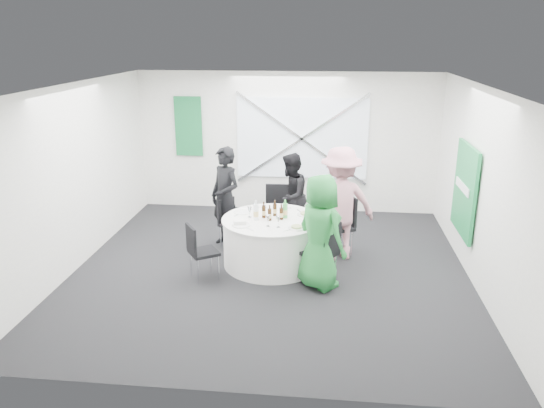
# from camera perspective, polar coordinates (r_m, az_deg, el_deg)

# --- Properties ---
(floor) EXTENTS (6.00, 6.00, 0.00)m
(floor) POSITION_cam_1_polar(r_m,az_deg,el_deg) (8.30, -0.15, -7.01)
(floor) COLOR black
(floor) RESTS_ON ground
(ceiling) EXTENTS (6.00, 6.00, 0.00)m
(ceiling) POSITION_cam_1_polar(r_m,az_deg,el_deg) (7.56, -0.17, 12.62)
(ceiling) COLOR white
(ceiling) RESTS_ON wall_back
(wall_back) EXTENTS (6.00, 0.00, 6.00)m
(wall_back) POSITION_cam_1_polar(r_m,az_deg,el_deg) (10.72, 1.62, 6.62)
(wall_back) COLOR silver
(wall_back) RESTS_ON floor
(wall_front) EXTENTS (6.00, 0.00, 6.00)m
(wall_front) POSITION_cam_1_polar(r_m,az_deg,el_deg) (5.02, -3.96, -6.83)
(wall_front) COLOR silver
(wall_front) RESTS_ON floor
(wall_left) EXTENTS (0.00, 6.00, 6.00)m
(wall_left) POSITION_cam_1_polar(r_m,az_deg,el_deg) (8.67, -20.31, 2.77)
(wall_left) COLOR silver
(wall_left) RESTS_ON floor
(wall_right) EXTENTS (0.00, 6.00, 6.00)m
(wall_right) POSITION_cam_1_polar(r_m,az_deg,el_deg) (8.07, 21.54, 1.57)
(wall_right) COLOR silver
(wall_right) RESTS_ON floor
(window_panel) EXTENTS (2.60, 0.03, 1.60)m
(window_panel) POSITION_cam_1_polar(r_m,az_deg,el_deg) (10.65, 3.23, 7.06)
(window_panel) COLOR silver
(window_panel) RESTS_ON wall_back
(window_brace_a) EXTENTS (2.63, 0.05, 1.84)m
(window_brace_a) POSITION_cam_1_polar(r_m,az_deg,el_deg) (10.61, 3.22, 7.02)
(window_brace_a) COLOR silver
(window_brace_a) RESTS_ON window_panel
(window_brace_b) EXTENTS (2.63, 0.05, 1.84)m
(window_brace_b) POSITION_cam_1_polar(r_m,az_deg,el_deg) (10.61, 3.22, 7.02)
(window_brace_b) COLOR silver
(window_brace_b) RESTS_ON window_panel
(green_banner) EXTENTS (0.55, 0.04, 1.20)m
(green_banner) POSITION_cam_1_polar(r_m,az_deg,el_deg) (10.96, -8.98, 8.25)
(green_banner) COLOR #156A38
(green_banner) RESTS_ON wall_back
(green_sign) EXTENTS (0.05, 1.20, 1.40)m
(green_sign) POSITION_cam_1_polar(r_m,az_deg,el_deg) (8.66, 20.02, 1.42)
(green_sign) COLOR #188641
(green_sign) RESTS_ON wall_right
(banquet_table) EXTENTS (1.56, 1.56, 0.76)m
(banquet_table) POSITION_cam_1_polar(r_m,az_deg,el_deg) (8.33, 0.00, -4.06)
(banquet_table) COLOR white
(banquet_table) RESTS_ON floor
(chair_back) EXTENTS (0.45, 0.46, 0.96)m
(chair_back) POSITION_cam_1_polar(r_m,az_deg,el_deg) (9.35, 0.53, -0.38)
(chair_back) COLOR black
(chair_back) RESTS_ON floor
(chair_back_left) EXTENTS (0.54, 0.54, 0.84)m
(chair_back_left) POSITION_cam_1_polar(r_m,az_deg,el_deg) (9.00, -4.52, -1.68)
(chair_back_left) COLOR black
(chair_back_left) RESTS_ON floor
(chair_back_right) EXTENTS (0.61, 0.60, 0.99)m
(chair_back_right) POSITION_cam_1_polar(r_m,az_deg,el_deg) (8.73, 7.61, -1.76)
(chair_back_right) COLOR black
(chair_back_right) RESTS_ON floor
(chair_front_right) EXTENTS (0.60, 0.60, 0.94)m
(chair_front_right) POSITION_cam_1_polar(r_m,az_deg,el_deg) (7.66, 5.70, -4.80)
(chair_front_right) COLOR black
(chair_front_right) RESTS_ON floor
(chair_front_left) EXTENTS (0.54, 0.54, 0.86)m
(chair_front_left) POSITION_cam_1_polar(r_m,az_deg,el_deg) (7.85, -7.90, -4.72)
(chair_front_left) COLOR black
(chair_front_left) RESTS_ON floor
(person_man_back_left) EXTENTS (0.74, 0.72, 1.72)m
(person_man_back_left) POSITION_cam_1_polar(r_m,az_deg,el_deg) (8.98, -5.04, 0.74)
(person_man_back_left) COLOR black
(person_man_back_left) RESTS_ON floor
(person_man_back) EXTENTS (0.53, 0.80, 1.54)m
(person_man_back) POSITION_cam_1_polar(r_m,az_deg,el_deg) (9.29, 2.00, 0.82)
(person_man_back) COLOR black
(person_man_back) RESTS_ON floor
(person_woman_pink) EXTENTS (1.30, 0.93, 1.83)m
(person_woman_pink) POSITION_cam_1_polar(r_m,az_deg,el_deg) (8.48, 7.33, 0.03)
(person_woman_pink) COLOR #CF8695
(person_woman_pink) RESTS_ON floor
(person_woman_green) EXTENTS (0.96, 0.94, 1.67)m
(person_woman_green) POSITION_cam_1_polar(r_m,az_deg,el_deg) (7.48, 5.20, -3.03)
(person_woman_green) COLOR #248437
(person_woman_green) RESTS_ON floor
(plate_back) EXTENTS (0.25, 0.25, 0.01)m
(plate_back) POSITION_cam_1_polar(r_m,az_deg,el_deg) (8.68, 0.48, -0.42)
(plate_back) COLOR white
(plate_back) RESTS_ON banquet_table
(plate_back_left) EXTENTS (0.27, 0.27, 0.01)m
(plate_back_left) POSITION_cam_1_polar(r_m,az_deg,el_deg) (8.49, -3.23, -0.87)
(plate_back_left) COLOR white
(plate_back_left) RESTS_ON banquet_table
(plate_back_right) EXTENTS (0.29, 0.29, 0.04)m
(plate_back_right) POSITION_cam_1_polar(r_m,az_deg,el_deg) (8.38, 3.71, -1.08)
(plate_back_right) COLOR white
(plate_back_right) RESTS_ON banquet_table
(plate_front_right) EXTENTS (0.25, 0.25, 0.04)m
(plate_front_right) POSITION_cam_1_polar(r_m,az_deg,el_deg) (7.80, 2.67, -2.53)
(plate_front_right) COLOR white
(plate_front_right) RESTS_ON banquet_table
(plate_front_left) EXTENTS (0.27, 0.27, 0.01)m
(plate_front_left) POSITION_cam_1_polar(r_m,az_deg,el_deg) (7.92, -3.34, -2.28)
(plate_front_left) COLOR white
(plate_front_left) RESTS_ON banquet_table
(napkin) EXTENTS (0.21, 0.17, 0.05)m
(napkin) POSITION_cam_1_polar(r_m,az_deg,el_deg) (7.95, -3.49, -1.94)
(napkin) COLOR white
(napkin) RESTS_ON plate_front_left
(beer_bottle_a) EXTENTS (0.06, 0.06, 0.26)m
(beer_bottle_a) POSITION_cam_1_polar(r_m,az_deg,el_deg) (8.22, -0.89, -0.83)
(beer_bottle_a) COLOR #341C09
(beer_bottle_a) RESTS_ON banquet_table
(beer_bottle_b) EXTENTS (0.06, 0.06, 0.25)m
(beer_bottle_b) POSITION_cam_1_polar(r_m,az_deg,el_deg) (8.31, 0.30, -0.63)
(beer_bottle_b) COLOR #341C09
(beer_bottle_b) RESTS_ON banquet_table
(beer_bottle_c) EXTENTS (0.06, 0.06, 0.25)m
(beer_bottle_c) POSITION_cam_1_polar(r_m,az_deg,el_deg) (8.14, 1.01, -1.06)
(beer_bottle_c) COLOR #341C09
(beer_bottle_c) RESTS_ON banquet_table
(beer_bottle_d) EXTENTS (0.06, 0.06, 0.25)m
(beer_bottle_d) POSITION_cam_1_polar(r_m,az_deg,el_deg) (8.10, -0.26, -1.15)
(beer_bottle_d) COLOR #341C09
(beer_bottle_d) RESTS_ON banquet_table
(green_water_bottle) EXTENTS (0.08, 0.08, 0.29)m
(green_water_bottle) POSITION_cam_1_polar(r_m,az_deg,el_deg) (8.21, 1.42, -0.74)
(green_water_bottle) COLOR green
(green_water_bottle) RESTS_ON banquet_table
(clear_water_bottle) EXTENTS (0.08, 0.08, 0.31)m
(clear_water_bottle) POSITION_cam_1_polar(r_m,az_deg,el_deg) (8.11, -1.74, -0.91)
(clear_water_bottle) COLOR white
(clear_water_bottle) RESTS_ON banquet_table
(wine_glass_a) EXTENTS (0.07, 0.07, 0.17)m
(wine_glass_a) POSITION_cam_1_polar(r_m,az_deg,el_deg) (8.24, -2.43, -0.59)
(wine_glass_a) COLOR white
(wine_glass_a) RESTS_ON banquet_table
(wine_glass_b) EXTENTS (0.07, 0.07, 0.17)m
(wine_glass_b) POSITION_cam_1_polar(r_m,az_deg,el_deg) (7.84, -0.43, -1.55)
(wine_glass_b) COLOR white
(wine_glass_b) RESTS_ON banquet_table
(wine_glass_c) EXTENTS (0.07, 0.07, 0.17)m
(wine_glass_c) POSITION_cam_1_polar(r_m,az_deg,el_deg) (8.39, -1.86, -0.25)
(wine_glass_c) COLOR white
(wine_glass_c) RESTS_ON banquet_table
(wine_glass_d) EXTENTS (0.07, 0.07, 0.17)m
(wine_glass_d) POSITION_cam_1_polar(r_m,az_deg,el_deg) (7.80, 0.68, -1.66)
(wine_glass_d) COLOR white
(wine_glass_d) RESTS_ON banquet_table
(fork_a) EXTENTS (0.15, 0.02, 0.01)m
(fork_a) POSITION_cam_1_polar(r_m,az_deg,el_deg) (8.70, 1.59, -0.43)
(fork_a) COLOR silver
(fork_a) RESTS_ON banquet_table
(knife_a) EXTENTS (0.15, 0.03, 0.01)m
(knife_a) POSITION_cam_1_polar(r_m,az_deg,el_deg) (8.72, -1.01, -0.36)
(knife_a) COLOR silver
(knife_a) RESTS_ON banquet_table
(fork_b) EXTENTS (0.10, 0.13, 0.01)m
(fork_b) POSITION_cam_1_polar(r_m,az_deg,el_deg) (8.66, -2.04, -0.50)
(fork_b) COLOR silver
(fork_b) RESTS_ON banquet_table
(knife_b) EXTENTS (0.08, 0.14, 0.01)m
(knife_b) POSITION_cam_1_polar(r_m,az_deg,el_deg) (8.38, -3.76, -1.18)
(knife_b) COLOR silver
(knife_b) RESTS_ON banquet_table
(fork_c) EXTENTS (0.11, 0.12, 0.01)m
(fork_c) POSITION_cam_1_polar(r_m,az_deg,el_deg) (8.06, -3.92, -1.97)
(fork_c) COLOR silver
(fork_c) RESTS_ON banquet_table
(knife_c) EXTENTS (0.12, 0.12, 0.01)m
(knife_c) POSITION_cam_1_polar(r_m,az_deg,el_deg) (7.76, -2.38, -2.75)
(knife_c) COLOR silver
(knife_c) RESTS_ON banquet_table
(fork_d) EXTENTS (0.12, 0.12, 0.01)m
(fork_d) POSITION_cam_1_polar(r_m,az_deg,el_deg) (7.70, 1.57, -2.90)
(fork_d) COLOR silver
(fork_d) RESTS_ON banquet_table
(knife_d) EXTENTS (0.11, 0.12, 0.01)m
(knife_d) POSITION_cam_1_polar(r_m,az_deg,el_deg) (7.92, 3.50, -2.33)
(knife_d) COLOR silver
(knife_d) RESTS_ON banquet_table
(fork_e) EXTENTS (0.08, 0.14, 0.01)m
(fork_e) POSITION_cam_1_polar(r_m,az_deg,el_deg) (8.24, 4.00, -1.52)
(fork_e) COLOR silver
(fork_e) RESTS_ON banquet_table
(knife_e) EXTENTS (0.09, 0.14, 0.01)m
(knife_e) POSITION_cam_1_polar(r_m,az_deg,el_deg) (8.56, 2.93, -0.74)
(knife_e) COLOR silver
(knife_e) RESTS_ON banquet_table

